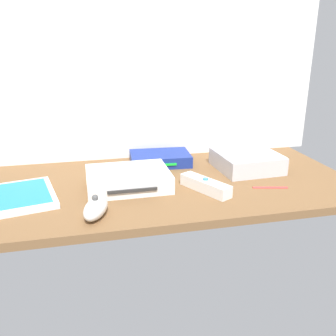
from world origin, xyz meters
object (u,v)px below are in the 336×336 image
game_console (128,179)px  remote_nunchuk (96,208)px  game_case (24,196)px  mini_computer (247,161)px  remote_wand (205,185)px  stylus_pen (270,187)px  network_router (160,159)px

game_console → remote_nunchuk: remote_nunchuk is taller
game_case → mini_computer: bearing=-4.6°
mini_computer → remote_wand: mini_computer is taller
remote_nunchuk → stylus_pen: size_ratio=1.21×
remote_wand → stylus_pen: (16.98, -1.92, -1.16)cm
game_console → network_router: (11.91, 16.62, -0.50)cm
game_case → game_console: bearing=-7.6°
remote_nunchuk → game_case: bearing=160.7°
game_case → remote_nunchuk: (16.44, -13.58, 1.28)cm
network_router → remote_nunchuk: 38.36cm
game_case → network_router: bearing=14.4°
game_console → network_router: size_ratio=1.13×
game_console → game_case: 25.45cm
game_case → stylus_pen: bearing=-18.8°
network_router → remote_nunchuk: bearing=-119.3°
mini_computer → game_case: bearing=-172.4°
mini_computer → network_router: (-23.87, 10.48, -0.94)cm
game_console → game_case: game_console is taller
game_case → remote_wand: bearing=-18.9°
game_console → remote_wand: size_ratio=1.43×
mini_computer → remote_nunchuk: bearing=-154.0°
remote_wand → stylus_pen: 17.12cm
mini_computer → stylus_pen: bearing=-90.7°
mini_computer → network_router: size_ratio=0.95×
game_case → remote_wand: 44.27cm
game_console → mini_computer: bearing=9.3°
game_case → network_router: network_router is taller
mini_computer → network_router: bearing=156.3°
remote_nunchuk → mini_computer: bearing=46.2°
game_case → stylus_pen: game_case is taller
stylus_pen → mini_computer: bearing=89.3°
mini_computer → stylus_pen: (-0.18, -15.24, -2.29)cm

